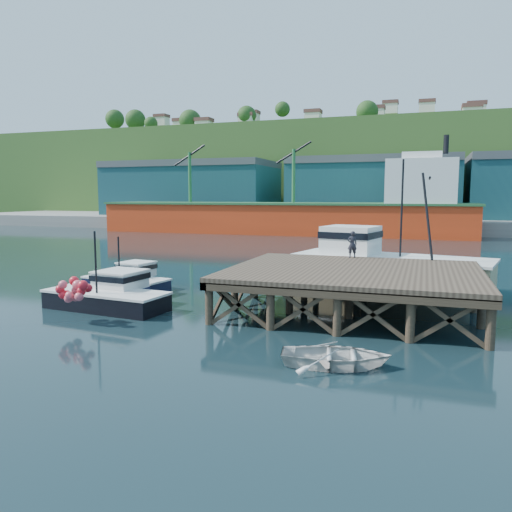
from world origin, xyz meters
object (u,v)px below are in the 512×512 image
at_px(boat_navy, 129,280).
at_px(dockworker, 352,244).
at_px(trawler, 387,262).
at_px(dinghy, 336,356).
at_px(boat_black, 110,294).

height_order(boat_navy, dockworker, dockworker).
xyz_separation_m(trawler, dockworker, (-1.79, -2.40, 1.28)).
bearing_deg(dinghy, boat_black, 57.06).
height_order(boat_navy, dinghy, boat_navy).
height_order(dinghy, dockworker, dockworker).
distance_m(trawler, dinghy, 15.26).
bearing_deg(trawler, dinghy, -79.70).
distance_m(boat_navy, dockworker, 13.39).
bearing_deg(boat_black, trawler, 44.29).
bearing_deg(boat_navy, dockworker, 24.94).
height_order(boat_navy, boat_black, boat_black).
distance_m(dinghy, dockworker, 13.11).
xyz_separation_m(boat_navy, boat_black, (1.61, -4.21, 0.06)).
height_order(boat_black, trawler, trawler).
xyz_separation_m(trawler, dinghy, (-0.51, -15.20, -1.24)).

